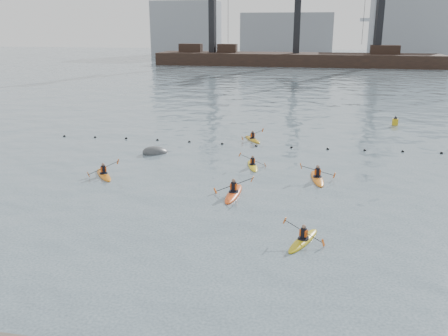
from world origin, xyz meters
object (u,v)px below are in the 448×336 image
(kayaker_1, at_px, (303,240))
(mooring_buoy, at_px, (156,153))
(kayaker_2, at_px, (104,174))
(kayaker_3, at_px, (252,165))
(kayaker_4, at_px, (317,178))
(nav_buoy, at_px, (395,122))
(kayaker_5, at_px, (253,139))
(kayaker_0, at_px, (234,193))

(kayaker_1, distance_m, mooring_buoy, 18.86)
(kayaker_2, height_order, kayaker_3, kayaker_3)
(kayaker_4, relative_size, mooring_buoy, 1.59)
(kayaker_3, bearing_deg, nav_buoy, 39.13)
(kayaker_4, height_order, mooring_buoy, kayaker_4)
(kayaker_2, distance_m, kayaker_3, 10.60)
(kayaker_1, bearing_deg, nav_buoy, 95.61)
(kayaker_2, relative_size, kayaker_3, 0.99)
(kayaker_2, distance_m, mooring_buoy, 6.60)
(kayaker_4, xyz_separation_m, nav_buoy, (7.82, 19.98, 0.23))
(kayaker_5, bearing_deg, mooring_buoy, -170.00)
(kayaker_0, relative_size, kayaker_1, 1.16)
(kayaker_1, bearing_deg, kayaker_5, 125.67)
(kayaker_3, relative_size, kayaker_4, 0.84)
(nav_buoy, bearing_deg, mooring_buoy, -143.06)
(kayaker_1, relative_size, mooring_buoy, 1.38)
(kayaker_0, height_order, kayaker_1, kayaker_0)
(kayaker_1, height_order, kayaker_3, kayaker_3)
(kayaker_1, distance_m, nav_buoy, 31.05)
(kayaker_0, distance_m, kayaker_4, 6.43)
(kayaker_1, xyz_separation_m, kayaker_2, (-13.83, 7.90, 0.00))
(kayaker_0, distance_m, kayaker_5, 14.57)
(kayaker_2, distance_m, kayaker_5, 15.19)
(kayaker_4, relative_size, kayaker_5, 1.20)
(kayaker_1, bearing_deg, kayaker_2, 171.61)
(kayaker_1, height_order, kayaker_5, kayaker_1)
(kayaker_5, height_order, nav_buoy, kayaker_5)
(kayaker_5, distance_m, mooring_buoy, 9.33)
(kayaker_0, height_order, kayaker_2, kayaker_0)
(kayaker_2, distance_m, kayaker_4, 14.57)
(kayaker_1, relative_size, kayaker_4, 0.87)
(kayaker_4, height_order, kayaker_5, kayaker_4)
(kayaker_3, bearing_deg, kayaker_1, -87.14)
(kayaker_3, height_order, kayaker_5, kayaker_3)
(nav_buoy, bearing_deg, kayaker_4, -111.37)
(kayaker_0, xyz_separation_m, kayaker_4, (5.00, 4.05, -0.00))
(kayaker_3, height_order, mooring_buoy, kayaker_3)
(nav_buoy, bearing_deg, kayaker_1, -105.74)
(kayaker_1, bearing_deg, kayaker_4, 107.87)
(kayaker_4, bearing_deg, mooring_buoy, -27.49)
(kayaker_2, relative_size, mooring_buoy, 1.31)
(kayaker_4, height_order, nav_buoy, kayaker_4)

